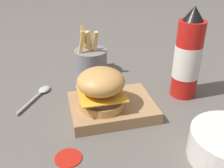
# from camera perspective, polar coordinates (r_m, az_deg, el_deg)

# --- Properties ---
(ground_plane) EXTENTS (6.00, 6.00, 0.00)m
(ground_plane) POSITION_cam_1_polar(r_m,az_deg,el_deg) (0.65, -2.56, -6.04)
(ground_plane) COLOR #5B5651
(serving_board) EXTENTS (0.20, 0.15, 0.03)m
(serving_board) POSITION_cam_1_polar(r_m,az_deg,el_deg) (0.64, 0.00, -5.07)
(serving_board) COLOR #A37A51
(serving_board) RESTS_ON ground_plane
(burger) EXTENTS (0.11, 0.11, 0.09)m
(burger) POSITION_cam_1_polar(r_m,az_deg,el_deg) (0.59, -2.55, -0.94)
(burger) COLOR tan
(burger) RESTS_ON serving_board
(ketchup_bottle) EXTENTS (0.07, 0.07, 0.24)m
(ketchup_bottle) POSITION_cam_1_polar(r_m,az_deg,el_deg) (0.70, 16.12, 5.53)
(ketchup_bottle) COLOR red
(ketchup_bottle) RESTS_ON ground_plane
(fries_basket) EXTENTS (0.10, 0.10, 0.14)m
(fries_basket) POSITION_cam_1_polar(r_m,az_deg,el_deg) (0.82, -4.68, 5.14)
(fries_basket) COLOR slate
(fries_basket) RESTS_ON ground_plane
(spoon) EXTENTS (0.09, 0.13, 0.01)m
(spoon) POSITION_cam_1_polar(r_m,az_deg,el_deg) (0.74, -15.37, -1.93)
(spoon) COLOR #B2B2B7
(spoon) RESTS_ON ground_plane
(ketchup_puddle) EXTENTS (0.05, 0.05, 0.00)m
(ketchup_puddle) POSITION_cam_1_polar(r_m,az_deg,el_deg) (0.53, -9.48, -15.53)
(ketchup_puddle) COLOR #B21E14
(ketchup_puddle) RESTS_ON ground_plane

